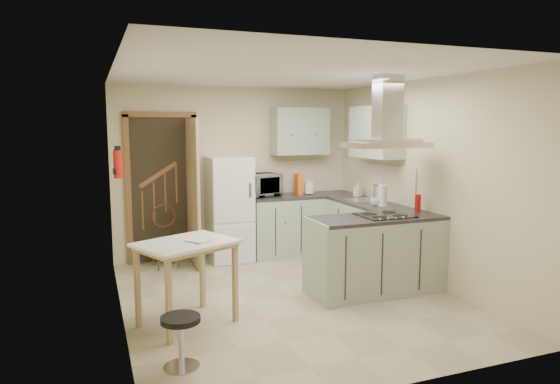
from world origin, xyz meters
name	(u,v)px	position (x,y,z in m)	size (l,w,h in m)	color
floor	(289,297)	(0.00, 0.00, 0.00)	(4.20, 4.20, 0.00)	tan
ceiling	(289,73)	(0.00, 0.00, 2.50)	(4.20, 4.20, 0.00)	silver
back_wall	(236,172)	(0.00, 2.10, 1.25)	(3.60, 3.60, 0.00)	beige
left_wall	(118,197)	(-1.80, 0.00, 1.25)	(4.20, 4.20, 0.00)	beige
right_wall	(424,182)	(1.80, 0.00, 1.25)	(4.20, 4.20, 0.00)	beige
doorway	(162,189)	(-1.10, 2.07, 1.05)	(1.10, 0.12, 2.10)	brown
fridge	(229,209)	(-0.20, 1.80, 0.75)	(0.60, 0.60, 1.50)	white
counter_back	(285,225)	(0.66, 1.80, 0.45)	(1.08, 0.60, 0.90)	#9EB2A0
counter_right	(356,230)	(1.50, 1.12, 0.45)	(0.60, 1.95, 0.90)	#9EB2A0
splashback	(296,176)	(0.96, 2.09, 1.15)	(1.68, 0.02, 0.50)	beige
wall_cabinet_back	(300,131)	(0.95, 1.93, 1.85)	(0.85, 0.35, 0.70)	#9EB2A0
wall_cabinet_right	(376,132)	(1.62, 0.85, 1.85)	(0.35, 0.90, 0.70)	#9EB2A0
peninsula	(376,254)	(1.02, -0.18, 0.45)	(1.55, 0.65, 0.90)	#9EB2A0
hob	(384,215)	(1.12, -0.18, 0.91)	(0.58, 0.50, 0.01)	black
extractor_hood	(386,145)	(1.12, -0.18, 1.72)	(0.90, 0.55, 0.10)	silver
sink	(363,200)	(1.50, 0.95, 0.91)	(0.45, 0.40, 0.01)	silver
fire_extinguisher	(118,164)	(-1.74, 0.90, 1.50)	(0.10, 0.10, 0.32)	#B2140F
drop_leaf_table	(187,283)	(-1.21, -0.35, 0.41)	(0.88, 0.66, 0.83)	tan
bentwood_chair	(166,239)	(-1.12, 1.74, 0.39)	(0.35, 0.35, 0.78)	#54321C
stool	(181,342)	(-1.42, -1.22, 0.22)	(0.32, 0.32, 0.43)	black
microwave	(259,185)	(0.27, 1.86, 1.07)	(0.60, 0.40, 0.33)	black
kettle	(309,187)	(1.04, 1.77, 1.01)	(0.15, 0.15, 0.22)	silver
cereal_box	(299,184)	(0.90, 1.85, 1.05)	(0.08, 0.21, 0.31)	#E75A1B
soap_bottle	(358,189)	(1.64, 1.34, 1.01)	(0.10, 0.10, 0.21)	silver
paper_towel	(383,195)	(1.48, 0.42, 1.04)	(0.11, 0.11, 0.29)	silver
cup	(376,202)	(1.41, 0.47, 0.95)	(0.13, 0.13, 0.11)	silver
red_bottle	(418,203)	(1.66, -0.07, 1.00)	(0.07, 0.07, 0.21)	#BA120F
book	(192,238)	(-1.16, -0.43, 0.88)	(0.15, 0.21, 0.09)	brown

